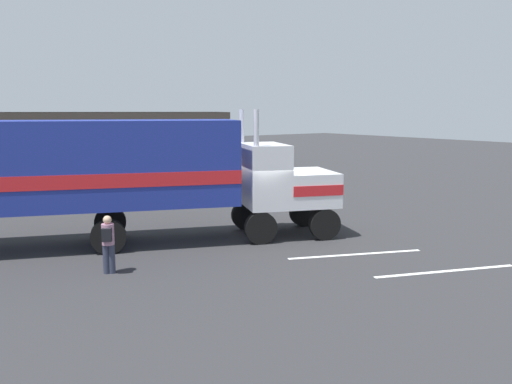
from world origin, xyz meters
TOP-DOWN VIEW (x-y plane):
  - ground_plane at (0.00, 0.00)m, footprint 120.00×120.00m
  - lane_stripe_near at (0.74, -3.50)m, footprint 4.11×1.87m
  - lane_stripe_mid at (1.52, -6.18)m, footprint 4.15×1.76m
  - semi_truck at (-4.93, 2.17)m, footprint 14.04×7.69m
  - person_bystander at (-6.17, -0.78)m, footprint 0.42×0.48m
  - parked_bus at (-2.10, 14.18)m, footprint 11.18×6.37m
  - building_backdrop at (2.63, 24.92)m, footprint 20.31×12.95m

SIDE VIEW (x-z plane):
  - ground_plane at x=0.00m, z-range 0.00..0.00m
  - lane_stripe_near at x=0.74m, z-range 0.00..0.01m
  - lane_stripe_mid at x=1.52m, z-range 0.00..0.01m
  - person_bystander at x=-6.17m, z-range 0.08..1.71m
  - parked_bus at x=-2.10m, z-range 0.37..3.77m
  - building_backdrop at x=2.63m, z-range 0.20..4.52m
  - semi_truck at x=-4.93m, z-range 0.27..4.77m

